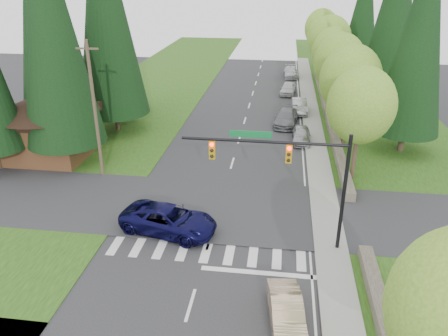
% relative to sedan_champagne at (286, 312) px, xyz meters
% --- Properties ---
extents(ground, '(120.00, 120.00, 0.00)m').
position_rel_sedan_champagne_xyz_m(ground, '(-4.40, 1.60, -0.66)').
color(ground, '#28282B').
rests_on(ground, ground).
extents(grass_east, '(14.00, 110.00, 0.06)m').
position_rel_sedan_champagne_xyz_m(grass_east, '(8.60, 21.60, -0.63)').
color(grass_east, '#214111').
rests_on(grass_east, ground).
extents(grass_west, '(14.00, 110.00, 0.06)m').
position_rel_sedan_champagne_xyz_m(grass_west, '(-17.40, 21.60, -0.63)').
color(grass_west, '#214111').
rests_on(grass_west, ground).
extents(cross_street, '(120.00, 8.00, 0.10)m').
position_rel_sedan_champagne_xyz_m(cross_street, '(-4.40, 9.60, -0.66)').
color(cross_street, '#28282B').
rests_on(cross_street, ground).
extents(sidewalk_east, '(1.80, 80.00, 0.13)m').
position_rel_sedan_champagne_xyz_m(sidewalk_east, '(2.50, 23.60, -0.59)').
color(sidewalk_east, gray).
rests_on(sidewalk_east, ground).
extents(curb_east, '(0.20, 80.00, 0.13)m').
position_rel_sedan_champagne_xyz_m(curb_east, '(1.65, 23.60, -0.59)').
color(curb_east, gray).
rests_on(curb_east, ground).
extents(stone_wall_north, '(0.70, 40.00, 0.70)m').
position_rel_sedan_champagne_xyz_m(stone_wall_north, '(4.20, 31.60, -0.31)').
color(stone_wall_north, '#4C4438').
rests_on(stone_wall_north, ground).
extents(traffic_signal, '(8.70, 0.37, 6.80)m').
position_rel_sedan_champagne_xyz_m(traffic_signal, '(-0.03, 6.10, 4.33)').
color(traffic_signal, black).
rests_on(traffic_signal, ground).
extents(brown_building, '(8.40, 8.40, 5.40)m').
position_rel_sedan_champagne_xyz_m(brown_building, '(-19.40, 16.60, 2.48)').
color(brown_building, '#4C2D19').
rests_on(brown_building, ground).
extents(utility_pole, '(1.60, 0.24, 10.00)m').
position_rel_sedan_champagne_xyz_m(utility_pole, '(-13.90, 13.60, 4.48)').
color(utility_pole, '#473828').
rests_on(utility_pole, ground).
extents(decid_tree_0, '(4.80, 4.80, 8.37)m').
position_rel_sedan_champagne_xyz_m(decid_tree_0, '(4.80, 15.60, 4.94)').
color(decid_tree_0, '#38281C').
rests_on(decid_tree_0, ground).
extents(decid_tree_1, '(5.20, 5.20, 8.80)m').
position_rel_sedan_champagne_xyz_m(decid_tree_1, '(4.90, 22.60, 5.14)').
color(decid_tree_1, '#38281C').
rests_on(decid_tree_1, ground).
extents(decid_tree_2, '(5.00, 5.00, 8.82)m').
position_rel_sedan_champagne_xyz_m(decid_tree_2, '(4.70, 29.60, 5.27)').
color(decid_tree_2, '#38281C').
rests_on(decid_tree_2, ground).
extents(decid_tree_3, '(5.00, 5.00, 8.55)m').
position_rel_sedan_champagne_xyz_m(decid_tree_3, '(4.80, 36.60, 5.01)').
color(decid_tree_3, '#38281C').
rests_on(decid_tree_3, ground).
extents(decid_tree_4, '(5.40, 5.40, 9.18)m').
position_rel_sedan_champagne_xyz_m(decid_tree_4, '(4.90, 43.60, 5.40)').
color(decid_tree_4, '#38281C').
rests_on(decid_tree_4, ground).
extents(decid_tree_5, '(4.80, 4.80, 8.30)m').
position_rel_sedan_champagne_xyz_m(decid_tree_5, '(4.70, 50.60, 4.87)').
color(decid_tree_5, '#38281C').
rests_on(decid_tree_5, ground).
extents(decid_tree_6, '(5.20, 5.20, 8.86)m').
position_rel_sedan_champagne_xyz_m(decid_tree_6, '(4.80, 57.60, 5.21)').
color(decid_tree_6, '#38281C').
rests_on(decid_tree_6, ground).
extents(conifer_w_a, '(6.12, 6.12, 19.80)m').
position_rel_sedan_champagne_xyz_m(conifer_w_a, '(-17.40, 15.60, 10.14)').
color(conifer_w_a, '#38281C').
rests_on(conifer_w_a, ground).
extents(conifer_w_b, '(5.44, 5.44, 17.80)m').
position_rel_sedan_champagne_xyz_m(conifer_w_b, '(-20.40, 19.60, 9.13)').
color(conifer_w_b, '#38281C').
rests_on(conifer_w_b, ground).
extents(conifer_w_c, '(6.46, 6.46, 20.80)m').
position_rel_sedan_champagne_xyz_m(conifer_w_c, '(-16.40, 23.60, 10.64)').
color(conifer_w_c, '#38281C').
rests_on(conifer_w_c, ground).
extents(conifer_w_e, '(5.78, 5.78, 18.80)m').
position_rel_sedan_champagne_xyz_m(conifer_w_e, '(-18.40, 29.60, 9.63)').
color(conifer_w_e, '#38281C').
rests_on(conifer_w_e, ground).
extents(conifer_e_a, '(5.44, 5.44, 17.80)m').
position_rel_sedan_champagne_xyz_m(conifer_e_a, '(9.60, 21.60, 9.13)').
color(conifer_e_a, '#38281C').
rests_on(conifer_e_a, ground).
extents(conifer_e_b, '(6.12, 6.12, 19.80)m').
position_rel_sedan_champagne_xyz_m(conifer_e_b, '(10.60, 35.60, 10.14)').
color(conifer_e_b, '#38281C').
rests_on(conifer_e_b, ground).
extents(conifer_e_c, '(5.10, 5.10, 16.80)m').
position_rel_sedan_champagne_xyz_m(conifer_e_c, '(9.60, 49.60, 8.63)').
color(conifer_e_c, '#38281C').
rests_on(conifer_e_c, ground).
extents(sedan_champagne, '(1.91, 4.14, 1.32)m').
position_rel_sedan_champagne_xyz_m(sedan_champagne, '(0.00, 0.00, 0.00)').
color(sedan_champagne, '#CDAE89').
rests_on(sedan_champagne, ground).
extents(suv_navy, '(6.19, 3.88, 1.59)m').
position_rel_sedan_champagne_xyz_m(suv_navy, '(-6.93, 6.60, 0.14)').
color(suv_navy, '#0B0B37').
rests_on(suv_navy, ground).
extents(parked_car_a, '(1.65, 3.99, 1.35)m').
position_rel_sedan_champagne_xyz_m(parked_car_a, '(1.20, 22.67, 0.02)').
color(parked_car_a, '#9E9EA2').
rests_on(parked_car_a, ground).
extents(parked_car_b, '(2.62, 5.27, 1.47)m').
position_rel_sedan_champagne_xyz_m(parked_car_b, '(-0.20, 27.33, 0.08)').
color(parked_car_b, slate).
rests_on(parked_car_b, ground).
extents(parked_car_c, '(1.77, 4.55, 1.48)m').
position_rel_sedan_champagne_xyz_m(parked_car_c, '(1.20, 31.62, 0.08)').
color(parked_car_c, '#9F9EA3').
rests_on(parked_car_c, ground).
extents(parked_car_d, '(2.17, 4.42, 1.45)m').
position_rel_sedan_champagne_xyz_m(parked_car_d, '(-0.03, 39.31, 0.07)').
color(parked_car_d, silver).
rests_on(parked_car_d, ground).
extents(parked_car_e, '(2.26, 5.01, 1.42)m').
position_rel_sedan_champagne_xyz_m(parked_car_e, '(0.37, 49.02, 0.05)').
color(parked_car_e, '#B2B2B8').
rests_on(parked_car_e, ground).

